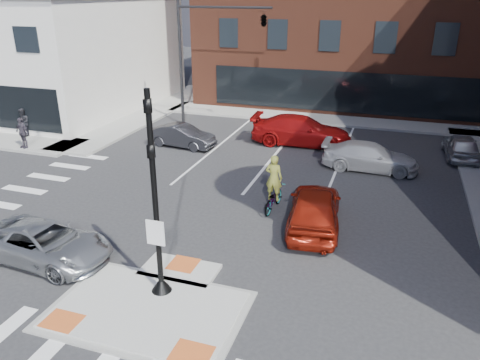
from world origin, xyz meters
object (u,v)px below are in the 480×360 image
(bg_car_dark, at_px, (182,136))
(bg_car_red, at_px, (301,131))
(pedestrian_a, at_px, (23,122))
(white_pickup, at_px, (370,157))
(cyclist, at_px, (273,192))
(bg_car_silver, at_px, (461,146))
(red_sedan, at_px, (314,208))
(silver_suv, at_px, (45,243))
(pedestrian_b, at_px, (22,133))

(bg_car_dark, xyz_separation_m, bg_car_red, (6.34, 2.60, 0.19))
(pedestrian_a, bearing_deg, bg_car_dark, 49.02)
(white_pickup, height_order, cyclist, cyclist)
(white_pickup, bearing_deg, bg_car_silver, -53.14)
(bg_car_silver, bearing_deg, bg_car_dark, 7.77)
(cyclist, bearing_deg, bg_car_red, -81.14)
(red_sedan, relative_size, pedestrian_a, 2.76)
(red_sedan, distance_m, cyclist, 2.10)
(bg_car_red, relative_size, pedestrian_a, 3.37)
(cyclist, relative_size, pedestrian_a, 1.39)
(silver_suv, relative_size, cyclist, 1.96)
(silver_suv, height_order, cyclist, cyclist)
(silver_suv, relative_size, red_sedan, 0.99)
(red_sedan, height_order, cyclist, cyclist)
(silver_suv, xyz_separation_m, bg_car_dark, (-0.92, 12.54, -0.01))
(cyclist, distance_m, pedestrian_a, 17.44)
(bg_car_dark, distance_m, pedestrian_b, 8.82)
(bg_car_silver, height_order, pedestrian_a, pedestrian_a)
(bg_car_dark, distance_m, pedestrian_a, 9.82)
(red_sedan, xyz_separation_m, pedestrian_b, (-17.04, 4.00, 0.22))
(bg_car_dark, relative_size, bg_car_silver, 0.99)
(cyclist, bearing_deg, white_pickup, -115.05)
(pedestrian_a, bearing_deg, bg_car_silver, 50.17)
(pedestrian_b, bearing_deg, cyclist, 0.52)
(white_pickup, xyz_separation_m, pedestrian_b, (-18.56, -3.00, 0.34))
(cyclist, xyz_separation_m, pedestrian_a, (-16.76, 4.82, 0.20))
(pedestrian_b, bearing_deg, red_sedan, -1.52)
(pedestrian_b, bearing_deg, white_pickup, 20.87)
(silver_suv, height_order, white_pickup, white_pickup)
(bg_car_dark, xyz_separation_m, cyclist, (7.07, -6.40, 0.16))
(pedestrian_b, bearing_deg, bg_car_silver, 27.07)
(cyclist, height_order, pedestrian_b, cyclist)
(bg_car_red, relative_size, cyclist, 2.41)
(red_sedan, height_order, white_pickup, red_sedan)
(pedestrian_a, distance_m, pedestrian_b, 2.40)
(red_sedan, bearing_deg, bg_car_silver, -127.18)
(cyclist, relative_size, pedestrian_b, 1.37)
(silver_suv, bearing_deg, white_pickup, -33.89)
(silver_suv, xyz_separation_m, cyclist, (6.15, 6.14, 0.15))
(pedestrian_a, bearing_deg, pedestrian_b, -9.61)
(bg_car_dark, bearing_deg, bg_car_red, -61.82)
(silver_suv, distance_m, bg_car_red, 16.09)
(bg_car_red, xyz_separation_m, pedestrian_a, (-16.03, -4.18, 0.17))
(white_pickup, height_order, bg_car_red, bg_car_red)
(bg_car_red, height_order, pedestrian_b, pedestrian_b)
(silver_suv, xyz_separation_m, bg_car_red, (5.43, 15.14, 0.18))
(silver_suv, height_order, red_sedan, red_sedan)
(bg_car_red, distance_m, cyclist, 9.03)
(red_sedan, distance_m, pedestrian_a, 19.50)
(silver_suv, bearing_deg, cyclist, -40.84)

